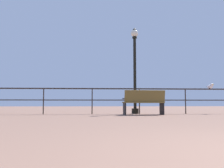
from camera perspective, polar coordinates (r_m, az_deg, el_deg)
name	(u,v)px	position (r m, az deg, el deg)	size (l,w,h in m)	color
pier_railing	(139,95)	(9.73, 6.76, -2.70)	(23.65, 0.05, 1.07)	black
bench_near_left	(144,101)	(8.96, 7.89, -4.18)	(1.61, 0.76, 0.94)	brown
lamppost_center	(135,66)	(10.03, 5.64, 4.54)	(0.32, 0.32, 3.74)	black
seagull_on_rail	(210,86)	(10.72, 23.09, -0.50)	(0.22, 0.46, 0.22)	white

